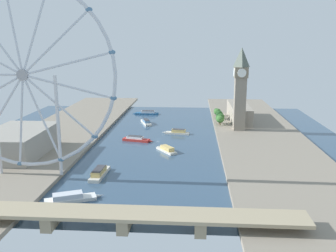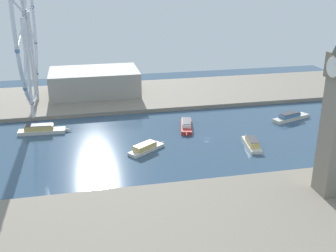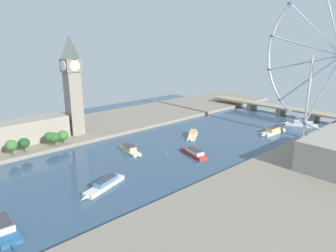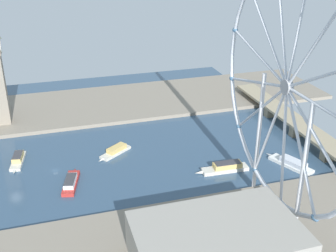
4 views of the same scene
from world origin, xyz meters
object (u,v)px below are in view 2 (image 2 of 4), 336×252
tour_boat_0 (252,143)px  tour_boat_1 (186,125)px  ferris_wheel (25,15)px  riverside_hall (94,82)px  tour_boat_3 (291,117)px  tour_boat_2 (42,130)px  tour_boat_6 (146,148)px

tour_boat_0 → tour_boat_1: bearing=47.5°
ferris_wheel → riverside_hall: size_ratio=1.81×
riverside_hall → tour_boat_3: bearing=-123.5°
tour_boat_2 → tour_boat_3: tour_boat_2 is taller
tour_boat_0 → tour_boat_2: bearing=76.8°
ferris_wheel → tour_boat_3: 210.42m
riverside_hall → tour_boat_2: bearing=153.4°
tour_boat_2 → tour_boat_0: bearing=-19.0°
riverside_hall → tour_boat_1: riverside_hall is taller
tour_boat_2 → tour_boat_6: bearing=-32.1°
tour_boat_1 → tour_boat_2: (12.22, 99.73, 0.42)m
tour_boat_3 → tour_boat_6: 120.34m
ferris_wheel → tour_boat_1: ferris_wheel is taller
tour_boat_6 → riverside_hall: bearing=65.4°
tour_boat_0 → tour_boat_2: 142.12m
tour_boat_3 → tour_boat_6: size_ratio=1.36×
riverside_hall → tour_boat_6: 129.24m
tour_boat_0 → tour_boat_2: (52.15, 132.20, 0.37)m
riverside_hall → tour_boat_6: (-126.37, -24.65, -11.29)m
riverside_hall → tour_boat_0: bearing=-145.5°
ferris_wheel → tour_boat_1: 142.86m
ferris_wheel → tour_boat_2: size_ratio=3.73×
ferris_wheel → riverside_hall: bearing=-56.0°
ferris_wheel → tour_boat_1: bearing=-119.7°
riverside_hall → tour_boat_1: (-93.46, -59.08, -11.30)m
tour_boat_2 → tour_boat_6: 79.38m
tour_boat_3 → riverside_hall: bearing=127.6°
tour_boat_1 → tour_boat_6: bearing=-32.4°
tour_boat_1 → tour_boat_6: 47.63m
tour_boat_3 → tour_boat_0: bearing=-159.0°
tour_boat_0 → riverside_hall: bearing=42.8°
riverside_hall → tour_boat_6: riverside_hall is taller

